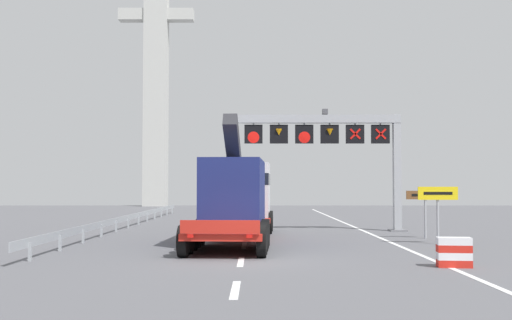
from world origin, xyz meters
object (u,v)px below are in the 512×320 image
at_px(overhead_lane_gantry, 337,138).
at_px(heavy_haul_truck_red, 239,196).
at_px(exit_sign_yellow, 438,200).
at_px(tourist_info_sign_brown, 426,202).
at_px(crash_barrier_striped, 455,252).
at_px(bridge_pylon_distant, 157,49).

distance_m(overhead_lane_gantry, heavy_haul_truck_red, 7.78).
distance_m(exit_sign_yellow, tourist_info_sign_brown, 2.86).
distance_m(overhead_lane_gantry, exit_sign_yellow, 8.82).
relative_size(tourist_info_sign_brown, crash_barrier_striped, 2.12).
relative_size(overhead_lane_gantry, crash_barrier_striped, 8.90).
distance_m(tourist_info_sign_brown, bridge_pylon_distant, 52.43).
bearing_deg(bridge_pylon_distant, exit_sign_yellow, -67.75).
distance_m(exit_sign_yellow, bridge_pylon_distant, 54.77).
height_order(exit_sign_yellow, bridge_pylon_distant, bridge_pylon_distant).
distance_m(tourist_info_sign_brown, crash_barrier_striped, 10.42).
relative_size(heavy_haul_truck_red, crash_barrier_striped, 13.49).
height_order(crash_barrier_striped, bridge_pylon_distant, bridge_pylon_distant).
xyz_separation_m(exit_sign_yellow, crash_barrier_striped, (-1.67, -7.32, -1.41)).
relative_size(heavy_haul_truck_red, bridge_pylon_distant, 0.38).
bearing_deg(overhead_lane_gantry, tourist_info_sign_brown, -52.97).
relative_size(heavy_haul_truck_red, tourist_info_sign_brown, 6.37).
bearing_deg(tourist_info_sign_brown, crash_barrier_striped, -100.65).
bearing_deg(heavy_haul_truck_red, exit_sign_yellow, -16.97).
xyz_separation_m(overhead_lane_gantry, bridge_pylon_distant, (-16.41, 40.61, 13.93)).
height_order(overhead_lane_gantry, exit_sign_yellow, overhead_lane_gantry).
relative_size(tourist_info_sign_brown, bridge_pylon_distant, 0.06).
xyz_separation_m(exit_sign_yellow, bridge_pylon_distant, (-19.70, 48.15, 17.11)).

